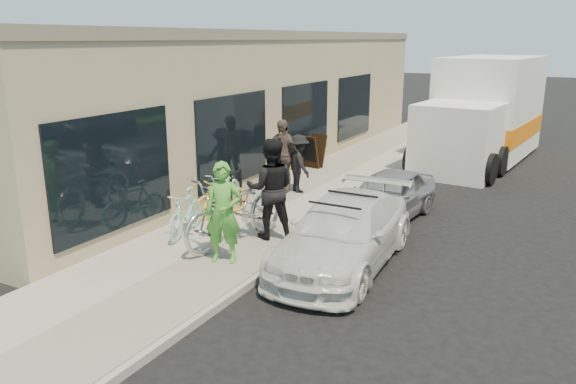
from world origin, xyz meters
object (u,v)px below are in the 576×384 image
at_px(cruiser_bike_a, 186,212).
at_px(bystander_b, 282,156).
at_px(bystander_a, 299,163).
at_px(sandwich_board, 313,151).
at_px(tandem_bike, 236,210).
at_px(cruiser_bike_c, 222,197).
at_px(sedan_silver, 388,196).
at_px(bike_rack, 236,187).
at_px(woman_rider, 223,213).
at_px(moving_truck, 484,115).
at_px(cruiser_bike_b, 226,190).
at_px(man_standing, 271,189).
at_px(sedan_white, 344,233).

distance_m(cruiser_bike_a, bystander_b, 3.91).
bearing_deg(bystander_a, sandwich_board, -34.40).
bearing_deg(tandem_bike, cruiser_bike_c, 145.23).
bearing_deg(tandem_bike, sedan_silver, 70.41).
relative_size(cruiser_bike_c, bystander_a, 0.99).
height_order(cruiser_bike_a, bystander_a, bystander_a).
xyz_separation_m(bike_rack, cruiser_bike_a, (0.02, -1.88, -0.10)).
distance_m(sandwich_board, woman_rider, 7.82).
relative_size(tandem_bike, cruiser_bike_a, 1.65).
relative_size(moving_truck, woman_rider, 3.94).
height_order(cruiser_bike_b, bystander_b, bystander_b).
distance_m(tandem_bike, bystander_a, 4.04).
xyz_separation_m(man_standing, cruiser_bike_b, (-1.89, 1.17, -0.55)).
distance_m(sandwich_board, bystander_a, 2.90).
bearing_deg(cruiser_bike_b, tandem_bike, -64.01).
bearing_deg(man_standing, tandem_bike, 28.34).
xyz_separation_m(sedan_silver, bystander_a, (-2.65, 0.73, 0.33)).
xyz_separation_m(woman_rider, man_standing, (0.11, 1.48, 0.10)).
height_order(sedan_silver, bystander_b, bystander_b).
bearing_deg(bike_rack, moving_truck, 67.51).
height_order(woman_rider, bystander_a, woman_rider).
height_order(sandwich_board, sedan_white, sedan_white).
bearing_deg(woman_rider, sedan_white, 12.15).
xyz_separation_m(sandwich_board, man_standing, (2.02, -6.09, 0.49)).
relative_size(sedan_white, cruiser_bike_c, 2.91).
bearing_deg(cruiser_bike_a, cruiser_bike_b, 84.39).
bearing_deg(woman_rider, sandwich_board, 83.25).
relative_size(moving_truck, man_standing, 3.56).
relative_size(sandwich_board, sedan_white, 0.23).
height_order(bike_rack, sandwich_board, sandwich_board).
distance_m(woman_rider, cruiser_bike_a, 1.75).
distance_m(man_standing, bystander_b, 3.54).
relative_size(sandwich_board, woman_rider, 0.55).
relative_size(sedan_silver, tandem_bike, 1.30).
bearing_deg(cruiser_bike_b, bystander_a, 56.59).
distance_m(woman_rider, bystander_b, 4.89).
height_order(bike_rack, woman_rider, woman_rider).
xyz_separation_m(sandwich_board, moving_truck, (4.23, 4.37, 0.86)).
distance_m(man_standing, cruiser_bike_a, 1.82).
bearing_deg(sedan_white, cruiser_bike_c, 160.84).
bearing_deg(bike_rack, cruiser_bike_b, -174.49).
bearing_deg(bystander_a, cruiser_bike_a, 120.06).
distance_m(cruiser_bike_a, bystander_a, 4.07).
bearing_deg(bystander_a, woman_rider, 138.74).
bearing_deg(bike_rack, cruiser_bike_a, -89.30).
relative_size(sandwich_board, man_standing, 0.50).
bearing_deg(cruiser_bike_b, sandwich_board, 78.02).
height_order(sandwich_board, woman_rider, woman_rider).
bearing_deg(woman_rider, cruiser_bike_a, 130.77).
bearing_deg(cruiser_bike_c, bike_rack, 102.08).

